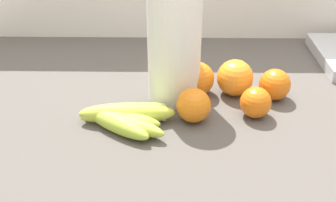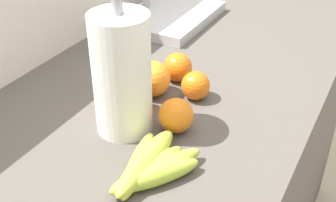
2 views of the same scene
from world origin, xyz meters
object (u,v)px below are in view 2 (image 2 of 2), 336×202
(banana_bunch, at_px, (149,167))
(paper_towel_roll, at_px, (122,75))
(orange_back_right, at_px, (176,116))
(orange_back_left, at_px, (133,98))
(sink_basin, at_px, (169,15))
(orange_right, at_px, (196,86))
(orange_center, at_px, (178,67))
(orange_far_right, at_px, (152,79))

(banana_bunch, height_order, paper_towel_roll, paper_towel_roll)
(orange_back_right, xyz_separation_m, orange_back_left, (0.01, 0.11, 0.00))
(paper_towel_roll, relative_size, sink_basin, 0.83)
(banana_bunch, relative_size, orange_back_right, 2.81)
(orange_back_right, height_order, orange_right, orange_back_right)
(orange_back_right, xyz_separation_m, sink_basin, (0.51, 0.29, -0.02))
(orange_center, xyz_separation_m, orange_back_left, (-0.17, 0.02, 0.00))
(orange_back_right, xyz_separation_m, orange_center, (0.18, 0.09, -0.00))
(banana_bunch, relative_size, orange_right, 3.06)
(sink_basin, bearing_deg, orange_right, -144.22)
(orange_far_right, relative_size, orange_right, 1.26)
(orange_far_right, relative_size, orange_back_right, 1.16)
(sink_basin, bearing_deg, paper_towel_roll, -160.60)
(orange_back_right, bearing_deg, banana_bunch, -171.22)
(sink_basin, bearing_deg, orange_far_right, -156.43)
(orange_back_left, distance_m, sink_basin, 0.53)
(orange_far_right, bearing_deg, paper_towel_roll, -174.16)
(banana_bunch, bearing_deg, orange_right, 8.36)
(orange_far_right, height_order, orange_back_left, orange_far_right)
(orange_right, relative_size, sink_basin, 0.20)
(orange_right, xyz_separation_m, sink_basin, (0.38, 0.27, -0.01))
(banana_bunch, xyz_separation_m, sink_basin, (0.65, 0.31, 0.00))
(orange_far_right, bearing_deg, orange_center, -12.89)
(banana_bunch, bearing_deg, orange_center, 19.13)
(orange_right, xyz_separation_m, paper_towel_roll, (-0.17, 0.08, 0.09))
(orange_back_right, relative_size, sink_basin, 0.21)
(banana_bunch, bearing_deg, orange_back_right, 8.78)
(orange_far_right, bearing_deg, sink_basin, 23.57)
(orange_right, bearing_deg, sink_basin, 35.78)
(banana_bunch, distance_m, orange_far_right, 0.28)
(banana_bunch, relative_size, paper_towel_roll, 0.73)
(orange_far_right, distance_m, orange_center, 0.09)
(banana_bunch, xyz_separation_m, orange_right, (0.27, 0.04, 0.01))
(orange_back_right, distance_m, orange_center, 0.21)
(orange_back_right, bearing_deg, orange_right, 7.88)
(orange_back_right, height_order, orange_center, orange_back_right)
(banana_bunch, bearing_deg, orange_back_left, 40.25)
(banana_bunch, xyz_separation_m, paper_towel_roll, (0.10, 0.12, 0.10))
(banana_bunch, distance_m, paper_towel_roll, 0.19)
(paper_towel_roll, bearing_deg, orange_center, -1.46)
(sink_basin, bearing_deg, orange_back_right, -150.24)
(orange_right, bearing_deg, orange_back_right, -172.12)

